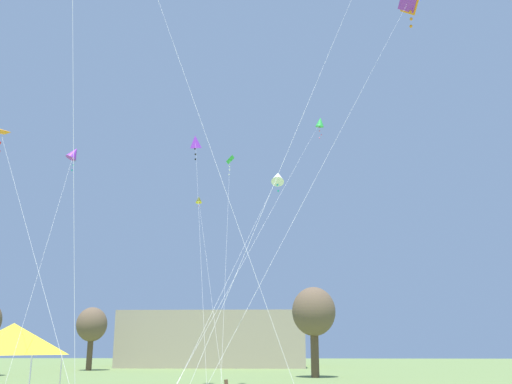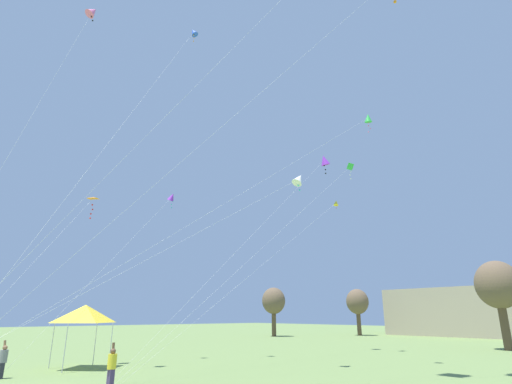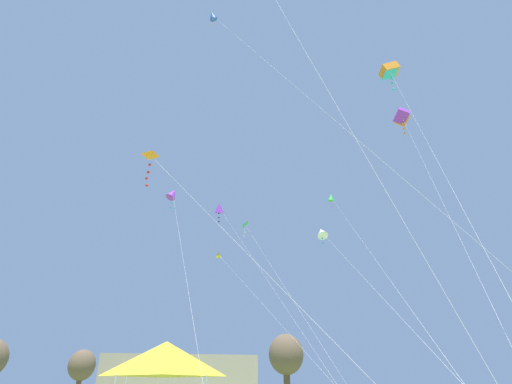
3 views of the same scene
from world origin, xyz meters
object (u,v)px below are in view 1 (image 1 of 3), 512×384
at_px(kite_purple_diamond_0, 74,154).
at_px(kite_purple_box_5, 409,1).
at_px(kite_yellow_diamond_7, 199,200).
at_px(kite_purple_diamond_8, 195,142).
at_px(kite_white_diamond_4, 278,177).
at_px(festival_tent, 13,339).
at_px(kite_green_delta_2, 229,162).
at_px(kite_green_diamond_9, 320,123).
at_px(kite_orange_delta_6, 1,134).

height_order(kite_purple_diamond_0, kite_purple_box_5, kite_purple_box_5).
relative_size(kite_yellow_diamond_7, kite_purple_diamond_8, 1.03).
bearing_deg(kite_white_diamond_4, kite_purple_box_5, 2.96).
bearing_deg(kite_purple_box_5, kite_white_diamond_4, -177.04).
distance_m(festival_tent, kite_green_delta_2, 26.63).
bearing_deg(kite_purple_box_5, kite_green_diamond_9, 141.35).
xyz_separation_m(kite_purple_box_5, kite_green_diamond_9, (-5.53, 4.42, -6.37)).
xyz_separation_m(kite_white_diamond_4, kite_orange_delta_6, (-11.21, -10.36, -1.06)).
bearing_deg(kite_purple_diamond_8, festival_tent, -98.38).
xyz_separation_m(festival_tent, kite_orange_delta_6, (-1.40, -0.01, 8.05)).
bearing_deg(kite_orange_delta_6, kite_green_diamond_9, 47.19).
bearing_deg(kite_green_delta_2, kite_purple_box_5, -42.16).
relative_size(kite_yellow_diamond_7, kite_green_diamond_9, 0.97).
height_order(kite_yellow_diamond_7, kite_purple_diamond_8, kite_purple_diamond_8).
bearing_deg(kite_yellow_diamond_7, kite_white_diamond_4, -62.75).
relative_size(kite_green_delta_2, kite_purple_diamond_8, 1.01).
relative_size(kite_purple_diamond_0, kite_yellow_diamond_7, 0.54).
bearing_deg(festival_tent, kite_orange_delta_6, -179.70).
bearing_deg(kite_green_delta_2, kite_white_diamond_4, -71.39).
bearing_deg(kite_green_delta_2, kite_orange_delta_6, -108.40).
relative_size(kite_purple_diamond_0, kite_purple_diamond_8, 0.56).
xyz_separation_m(festival_tent, kite_purple_diamond_0, (-0.68, 6.14, 9.29)).
bearing_deg(kite_purple_diamond_0, kite_purple_diamond_8, 76.00).
relative_size(kite_purple_box_5, kite_purple_diamond_8, 1.06).
xyz_separation_m(kite_yellow_diamond_7, kite_green_diamond_9, (9.29, -7.57, 3.46)).
distance_m(kite_green_delta_2, kite_orange_delta_6, 23.86).
relative_size(festival_tent, kite_orange_delta_6, 0.33).
bearing_deg(kite_yellow_diamond_7, kite_orange_delta_6, -101.92).
bearing_deg(kite_purple_diamond_0, kite_white_diamond_4, 21.89).
distance_m(kite_purple_diamond_0, kite_purple_diamond_8, 17.13).
height_order(kite_purple_box_5, kite_green_diamond_9, kite_purple_box_5).
height_order(kite_purple_diamond_8, kite_green_diamond_9, kite_purple_diamond_8).
distance_m(kite_purple_diamond_0, kite_white_diamond_4, 11.31).
height_order(festival_tent, kite_green_delta_2, kite_green_delta_2).
bearing_deg(kite_green_diamond_9, kite_green_delta_2, 135.23).
bearing_deg(kite_white_diamond_4, kite_purple_diamond_0, -158.11).
xyz_separation_m(kite_white_diamond_4, kite_green_diamond_9, (2.89, 4.86, 5.28)).
xyz_separation_m(kite_purple_diamond_0, kite_purple_diamond_8, (3.87, 15.50, 6.18)).
distance_m(kite_purple_diamond_0, kite_green_diamond_9, 16.95).
distance_m(kite_yellow_diamond_7, kite_green_diamond_9, 12.47).
bearing_deg(kite_green_delta_2, kite_purple_diamond_8, -173.50).
distance_m(kite_green_delta_2, kite_purple_box_5, 18.00).
distance_m(kite_white_diamond_4, kite_orange_delta_6, 15.30).
distance_m(kite_white_diamond_4, kite_green_diamond_9, 7.73).
xyz_separation_m(kite_green_delta_2, kite_purple_diamond_8, (-2.72, -0.31, 1.60)).
bearing_deg(kite_purple_diamond_8, kite_white_diamond_4, -59.57).
height_order(kite_purple_diamond_0, kite_purple_diamond_8, kite_purple_diamond_8).
bearing_deg(kite_green_diamond_9, festival_tent, -129.86).
bearing_deg(kite_purple_diamond_0, kite_green_diamond_9, 34.15).
relative_size(kite_orange_delta_6, kite_green_diamond_9, 0.47).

